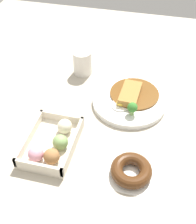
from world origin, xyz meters
name	(u,v)px	position (x,y,z in m)	size (l,w,h in m)	color
ground_plane	(117,122)	(0.00, 0.00, 0.00)	(1.60, 1.60, 0.00)	#B2A893
curry_plate	(130,100)	(0.10, -0.02, 0.01)	(0.25, 0.25, 0.06)	white
donut_box	(52,144)	(-0.15, 0.16, 0.02)	(0.20, 0.14, 0.06)	beige
chocolate_ring_donut	(131,170)	(-0.19, -0.07, 0.02)	(0.13, 0.13, 0.04)	white
coffee_mug	(82,63)	(0.23, 0.18, 0.05)	(0.07, 0.07, 0.09)	silver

